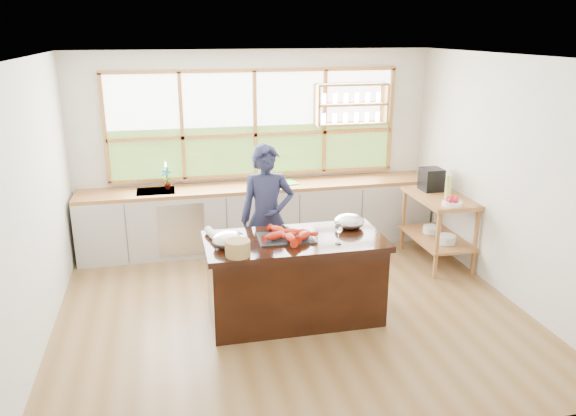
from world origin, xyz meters
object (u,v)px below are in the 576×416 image
object	(u,v)px
wicker_basket	(238,248)
island	(295,278)
espresso_machine	(431,179)
cook	(267,218)

from	to	relation	value
wicker_basket	island	bearing A→B (deg)	27.33
espresso_machine	wicker_basket	bearing A→B (deg)	-149.27
island	espresso_machine	distance (m)	2.66
espresso_machine	wicker_basket	world-z (taller)	espresso_machine
island	espresso_machine	xyz separation A→B (m)	(2.19, 1.38, 0.59)
cook	wicker_basket	size ratio (longest dim) A/B	7.18
cook	espresso_machine	world-z (taller)	cook
island	espresso_machine	size ratio (longest dim) A/B	6.22
island	cook	world-z (taller)	cook
espresso_machine	cook	bearing A→B (deg)	-166.72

